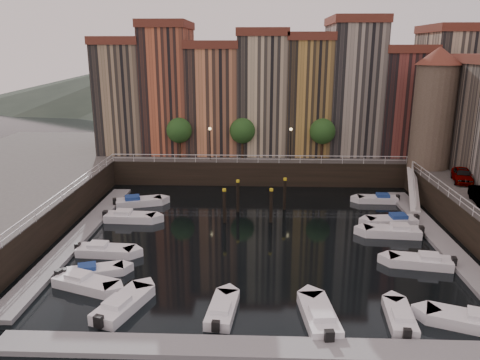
{
  "coord_description": "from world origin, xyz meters",
  "views": [
    {
      "loc": [
        -0.06,
        -39.89,
        16.55
      ],
      "look_at": [
        -1.76,
        4.0,
        4.18
      ],
      "focal_mm": 35.0,
      "sensor_mm": 36.0,
      "label": 1
    }
  ],
  "objects_px": {
    "gangway": "(413,187)",
    "boat_left_1": "(94,271)",
    "boat_left_0": "(85,283)",
    "mooring_pilings": "(255,201)",
    "boat_left_2": "(104,250)",
    "car_a": "(462,176)",
    "corner_tower": "(434,106)"
  },
  "relations": [
    {
      "from": "gangway",
      "to": "boat_left_2",
      "type": "bearing_deg",
      "value": -153.95
    },
    {
      "from": "mooring_pilings",
      "to": "boat_left_0",
      "type": "distance_m",
      "value": 19.56
    },
    {
      "from": "boat_left_1",
      "to": "boat_left_2",
      "type": "relative_size",
      "value": 0.91
    },
    {
      "from": "mooring_pilings",
      "to": "boat_left_1",
      "type": "relative_size",
      "value": 1.44
    },
    {
      "from": "boat_left_1",
      "to": "boat_left_2",
      "type": "height_order",
      "value": "boat_left_2"
    },
    {
      "from": "boat_left_1",
      "to": "boat_left_0",
      "type": "bearing_deg",
      "value": -108.75
    },
    {
      "from": "boat_left_0",
      "to": "boat_left_1",
      "type": "relative_size",
      "value": 1.14
    },
    {
      "from": "boat_left_1",
      "to": "gangway",
      "type": "bearing_deg",
      "value": 12.89
    },
    {
      "from": "gangway",
      "to": "mooring_pilings",
      "type": "xyz_separation_m",
      "value": [
        -17.4,
        -4.8,
        -0.27
      ]
    },
    {
      "from": "corner_tower",
      "to": "mooring_pilings",
      "type": "height_order",
      "value": "corner_tower"
    },
    {
      "from": "mooring_pilings",
      "to": "boat_left_2",
      "type": "xyz_separation_m",
      "value": [
        -12.42,
        -9.78,
        -1.27
      ]
    },
    {
      "from": "corner_tower",
      "to": "mooring_pilings",
      "type": "distance_m",
      "value": 23.9
    },
    {
      "from": "gangway",
      "to": "boat_left_0",
      "type": "bearing_deg",
      "value": -145.62
    },
    {
      "from": "corner_tower",
      "to": "mooring_pilings",
      "type": "xyz_separation_m",
      "value": [
        -20.3,
        -9.3,
        -8.54
      ]
    },
    {
      "from": "boat_left_0",
      "to": "boat_left_1",
      "type": "xyz_separation_m",
      "value": [
        -0.0,
        1.89,
        -0.05
      ]
    },
    {
      "from": "mooring_pilings",
      "to": "car_a",
      "type": "relative_size",
      "value": 1.45
    },
    {
      "from": "boat_left_1",
      "to": "car_a",
      "type": "xyz_separation_m",
      "value": [
        33.64,
        16.23,
        3.42
      ]
    },
    {
      "from": "corner_tower",
      "to": "boat_left_2",
      "type": "xyz_separation_m",
      "value": [
        -32.72,
        -19.08,
        -9.81
      ]
    },
    {
      "from": "gangway",
      "to": "mooring_pilings",
      "type": "relative_size",
      "value": 1.29
    },
    {
      "from": "gangway",
      "to": "boat_left_1",
      "type": "height_order",
      "value": "gangway"
    },
    {
      "from": "mooring_pilings",
      "to": "boat_left_0",
      "type": "height_order",
      "value": "mooring_pilings"
    },
    {
      "from": "gangway",
      "to": "boat_left_1",
      "type": "distance_m",
      "value": 34.69
    },
    {
      "from": "gangway",
      "to": "boat_left_0",
      "type": "distance_m",
      "value": 35.72
    },
    {
      "from": "mooring_pilings",
      "to": "boat_left_2",
      "type": "distance_m",
      "value": 15.86
    },
    {
      "from": "mooring_pilings",
      "to": "car_a",
      "type": "xyz_separation_m",
      "value": [
        21.58,
        2.77,
        2.11
      ]
    },
    {
      "from": "corner_tower",
      "to": "boat_left_0",
      "type": "distance_m",
      "value": 41.84
    },
    {
      "from": "boat_left_1",
      "to": "car_a",
      "type": "relative_size",
      "value": 1.0
    },
    {
      "from": "gangway",
      "to": "boat_left_1",
      "type": "relative_size",
      "value": 1.85
    },
    {
      "from": "boat_left_0",
      "to": "car_a",
      "type": "xyz_separation_m",
      "value": [
        33.63,
        18.12,
        3.37
      ]
    },
    {
      "from": "boat_left_0",
      "to": "boat_left_1",
      "type": "distance_m",
      "value": 1.89
    },
    {
      "from": "mooring_pilings",
      "to": "boat_left_1",
      "type": "height_order",
      "value": "mooring_pilings"
    },
    {
      "from": "mooring_pilings",
      "to": "boat_left_2",
      "type": "height_order",
      "value": "mooring_pilings"
    }
  ]
}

